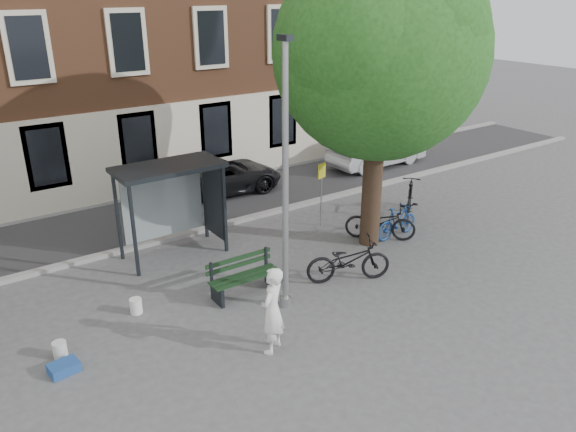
% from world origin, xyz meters
% --- Properties ---
extents(ground, '(90.00, 90.00, 0.00)m').
position_xyz_m(ground, '(0.00, 0.00, 0.00)').
color(ground, '#4C4C4F').
rests_on(ground, ground).
extents(road, '(40.00, 4.00, 0.01)m').
position_xyz_m(road, '(0.00, 7.00, 0.01)').
color(road, '#28282B').
rests_on(road, ground).
extents(curb_near, '(40.00, 0.25, 0.12)m').
position_xyz_m(curb_near, '(0.00, 5.00, 0.06)').
color(curb_near, gray).
rests_on(curb_near, ground).
extents(curb_far, '(40.00, 0.25, 0.12)m').
position_xyz_m(curb_far, '(0.00, 9.00, 0.06)').
color(curb_far, gray).
rests_on(curb_far, ground).
extents(lamppost, '(0.28, 0.35, 6.11)m').
position_xyz_m(lamppost, '(0.00, 0.00, 2.78)').
color(lamppost, '#9EA0A3').
rests_on(lamppost, ground).
extents(tree_right, '(5.76, 5.60, 8.20)m').
position_xyz_m(tree_right, '(4.01, 1.38, 5.62)').
color(tree_right, black).
rests_on(tree_right, ground).
extents(bus_shelter, '(2.85, 1.45, 2.62)m').
position_xyz_m(bus_shelter, '(-0.61, 4.11, 1.92)').
color(bus_shelter, '#1E2328').
rests_on(bus_shelter, ground).
extents(painter, '(0.82, 0.76, 1.88)m').
position_xyz_m(painter, '(-1.20, -1.26, 0.94)').
color(painter, white).
rests_on(painter, ground).
extents(bench, '(1.78, 0.61, 0.91)m').
position_xyz_m(bench, '(-0.50, 1.06, 0.42)').
color(bench, '#1E2328').
rests_on(bench, ground).
extents(bike_a, '(2.29, 1.57, 1.14)m').
position_xyz_m(bike_a, '(2.00, 0.11, 0.57)').
color(bike_a, black).
rests_on(bike_a, ground).
extents(bike_b, '(1.65, 0.56, 0.98)m').
position_xyz_m(bike_b, '(4.96, 1.34, 0.49)').
color(bike_b, navy).
rests_on(bike_b, ground).
extents(bike_c, '(1.97, 1.96, 1.08)m').
position_xyz_m(bike_c, '(4.45, 1.52, 0.54)').
color(bike_c, black).
rests_on(bike_c, ground).
extents(bike_d, '(1.90, 1.77, 1.22)m').
position_xyz_m(bike_d, '(6.50, 2.32, 0.61)').
color(bike_d, black).
rests_on(bike_d, ground).
extents(car_dark, '(4.69, 2.41, 1.26)m').
position_xyz_m(car_dark, '(2.49, 7.80, 0.63)').
color(car_dark, black).
rests_on(car_dark, ground).
extents(car_silver, '(4.42, 1.61, 1.45)m').
position_xyz_m(car_silver, '(9.43, 6.99, 0.72)').
color(car_silver, '#B3B5BB').
rests_on(car_silver, ground).
extents(blue_crate, '(0.60, 0.47, 0.20)m').
position_xyz_m(blue_crate, '(-4.94, 0.45, 0.10)').
color(blue_crate, '#1F468E').
rests_on(blue_crate, ground).
extents(bucket_b, '(0.28, 0.28, 0.36)m').
position_xyz_m(bucket_b, '(-4.87, 0.97, 0.18)').
color(bucket_b, silver).
rests_on(bucket_b, ground).
extents(bucket_c, '(0.34, 0.34, 0.36)m').
position_xyz_m(bucket_c, '(-3.00, 1.71, 0.18)').
color(bucket_c, white).
rests_on(bucket_c, ground).
extents(notice_sign, '(0.34, 0.13, 2.02)m').
position_xyz_m(notice_sign, '(3.63, 3.32, 1.49)').
color(notice_sign, '#9EA0A3').
rests_on(notice_sign, ground).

